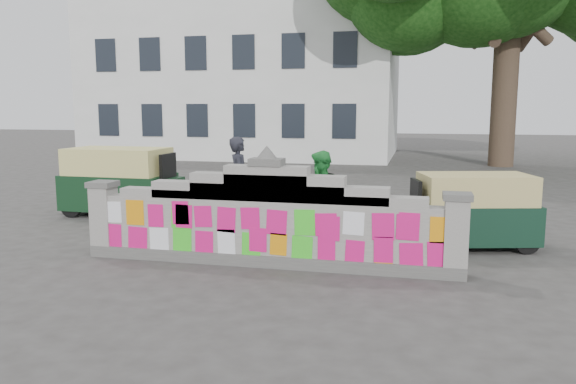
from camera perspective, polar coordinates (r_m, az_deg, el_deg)
name	(u,v)px	position (r m, az deg, el deg)	size (l,w,h in m)	color
ground	(267,265)	(9.52, -2.11, -7.42)	(100.00, 100.00, 0.00)	#383533
parapet_wall	(267,221)	(9.34, -2.14, -3.00)	(6.48, 0.44, 2.01)	#4C4C49
building	(251,83)	(32.25, -3.83, 11.04)	(16.00, 10.00, 8.90)	silver
cyclist_bike	(240,209)	(11.81, -4.91, -1.69)	(0.70, 2.00, 1.05)	black
cyclist_rider	(240,191)	(11.75, -4.93, 0.06)	(0.65, 0.43, 1.78)	black
pedestrian	(320,197)	(10.99, 3.28, -0.46)	(0.87, 0.68, 1.80)	green
rickshaw_left	(122,180)	(14.31, -16.55, 1.13)	(2.99, 1.42, 1.65)	black
rickshaw_right	(471,210)	(11.06, 18.11, -1.74)	(2.60, 1.67, 1.39)	black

